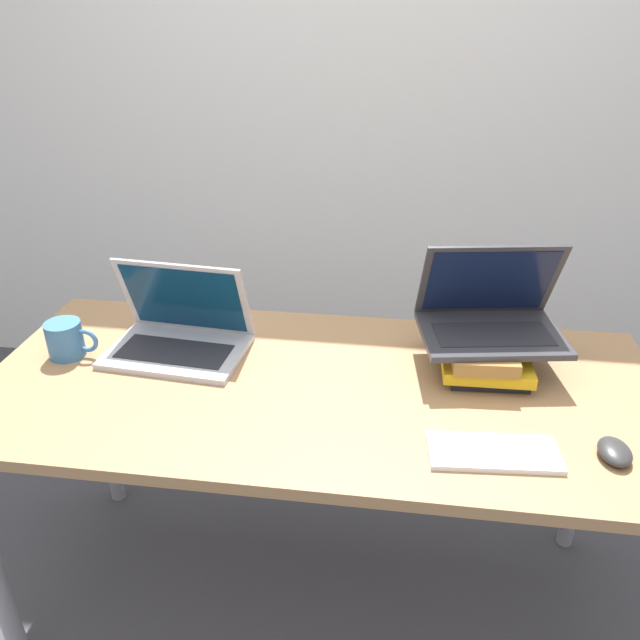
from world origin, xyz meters
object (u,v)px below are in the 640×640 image
Objects in this scene: wireless_keyboard at (494,452)px; mug at (66,339)px; laptop_on_books at (490,316)px; laptop_left at (179,333)px; mouse at (615,452)px; book_stack at (483,355)px.

mug is at bearing 166.46° from wireless_keyboard.
laptop_left is at bearing -177.02° from laptop_on_books.
mouse is at bearing 5.96° from wireless_keyboard.
wireless_keyboard is at bearing -174.04° from mouse.
mug reaches higher than book_stack.
book_stack is 2.75× the size of mouse.
laptop_on_books reaches higher than wireless_keyboard.
mouse is at bearing -16.38° from laptop_left.
laptop_on_books is at bearing 123.72° from mouse.
book_stack is at bearing 0.34° from laptop_left.
laptop_on_books is 4.04× the size of mouse.
wireless_keyboard is at bearing -92.24° from laptop_on_books.
laptop_left is 0.98× the size of laptop_on_books.
laptop_on_books is 0.40m from wireless_keyboard.
wireless_keyboard is at bearing -22.68° from laptop_left.
laptop_on_books is 1.11m from mug.
wireless_keyboard is (-0.00, -0.34, -0.04)m from book_stack.
wireless_keyboard is 1.12m from mug.
mug is at bearing 169.99° from mouse.
laptop_left reaches higher than book_stack.
mouse is 0.68× the size of mug.
mug is at bearing -165.86° from laptop_left.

